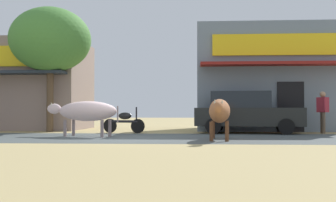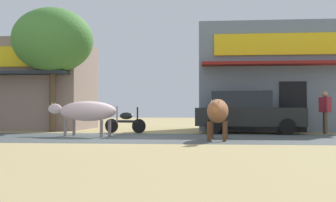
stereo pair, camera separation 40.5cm
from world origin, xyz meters
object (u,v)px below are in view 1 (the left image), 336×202
roadside_tree (50,40)px  parked_hatchback_car (247,112)px  parked_motorcycle (124,122)px  cow_far_dark (220,111)px  pedestrian_by_shop (323,109)px  cow_near_brown (86,111)px

roadside_tree → parked_hatchback_car: roadside_tree is taller
parked_hatchback_car → parked_motorcycle: 4.85m
roadside_tree → cow_far_dark: size_ratio=1.99×
pedestrian_by_shop → cow_near_brown: bearing=-163.3°
parked_motorcycle → pedestrian_by_shop: bearing=1.4°
parked_motorcycle → cow_far_dark: size_ratio=0.66×
parked_hatchback_car → cow_far_dark: size_ratio=1.63×
roadside_tree → parked_motorcycle: (3.32, -0.85, -3.42)m
cow_far_dark → pedestrian_by_shop: 5.89m
roadside_tree → parked_hatchback_car: (8.15, -0.76, -3.04)m
cow_near_brown → pedestrian_by_shop: bearing=16.7°
parked_motorcycle → cow_near_brown: size_ratio=0.62×
roadside_tree → pedestrian_by_shop: roadside_tree is taller
roadside_tree → parked_motorcycle: bearing=-14.3°
parked_motorcycle → cow_near_brown: bearing=-111.2°
parked_hatchback_car → cow_far_dark: bearing=-107.5°
roadside_tree → cow_far_dark: (6.88, -4.77, -3.01)m
cow_far_dark → parked_motorcycle: bearing=132.3°
pedestrian_by_shop → parked_motorcycle: bearing=-178.6°
parked_motorcycle → cow_far_dark: cow_far_dark is taller
roadside_tree → cow_near_brown: bearing=-54.0°
parked_hatchback_car → parked_motorcycle: size_ratio=2.48×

